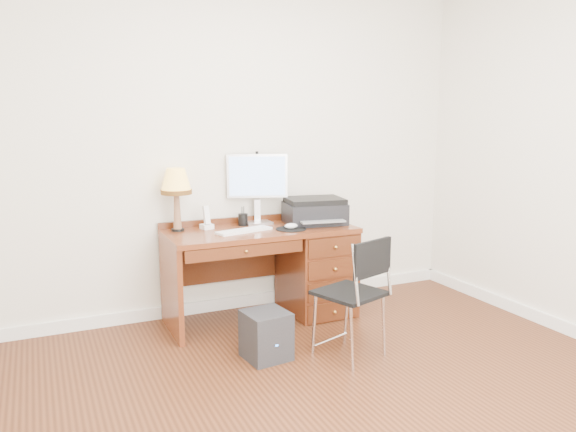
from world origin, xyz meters
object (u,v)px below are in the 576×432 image
printer (315,211)px  chair (355,286)px  equipment_box (266,335)px  leg_lamp (176,185)px  desk (297,265)px  monitor (256,180)px  phone (207,222)px

printer → chair: 1.09m
equipment_box → leg_lamp: bearing=105.1°
desk → leg_lamp: size_ratio=3.06×
monitor → chair: bearing=-61.8°
monitor → leg_lamp: monitor is taller
leg_lamp → phone: size_ratio=2.65×
printer → equipment_box: 1.27m
printer → leg_lamp: bearing=-178.5°
printer → chair: bearing=-92.6°
printer → phone: bearing=-179.2°
equipment_box → desk: bearing=44.8°
monitor → phone: monitor is taller
leg_lamp → chair: bearing=-51.9°
phone → desk: bearing=-25.4°
printer → equipment_box: (-0.75, -0.76, -0.69)m
leg_lamp → phone: 0.38m
chair → phone: bearing=102.1°
monitor → chair: 1.37m
leg_lamp → chair: size_ratio=0.58×
equipment_box → monitor: bearing=65.0°
equipment_box → printer: bearing=38.2°
monitor → printer: (0.44, -0.21, -0.26)m
printer → equipment_box: size_ratio=1.61×
monitor → printer: 0.55m
phone → chair: size_ratio=0.22×
phone → equipment_box: phone is taller
leg_lamp → equipment_box: bearing=-67.9°
phone → equipment_box: size_ratio=0.56×
printer → phone: (-0.89, 0.13, -0.05)m
monitor → equipment_box: bearing=-90.5°
printer → monitor: bearing=164.2°
printer → phone: 0.90m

